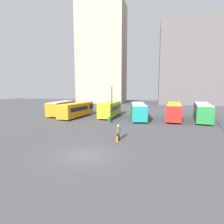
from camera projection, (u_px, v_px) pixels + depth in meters
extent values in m
plane|color=#4C4C4F|center=(85.00, 155.00, 15.02)|extent=(160.00, 160.00, 0.00)
cube|color=tan|center=(102.00, 55.00, 73.26)|extent=(19.14, 12.76, 40.26)
cube|color=#5B5656|center=(191.00, 64.00, 65.61)|extent=(22.82, 13.10, 30.55)
cube|color=orange|center=(61.00, 108.00, 38.19)|extent=(3.15, 9.31, 2.60)
cube|color=black|center=(68.00, 105.00, 41.82)|extent=(2.62, 1.87, 0.99)
cube|color=black|center=(60.00, 107.00, 37.34)|extent=(2.93, 6.03, 0.78)
cube|color=white|center=(61.00, 102.00, 38.02)|extent=(2.94, 9.12, 0.08)
cylinder|color=black|center=(67.00, 111.00, 41.10)|extent=(2.44, 1.26, 1.08)
cylinder|color=black|center=(55.00, 114.00, 35.55)|extent=(2.44, 1.26, 1.08)
cube|color=orange|center=(77.00, 110.00, 35.45)|extent=(3.64, 10.10, 2.51)
cube|color=black|center=(86.00, 106.00, 39.18)|extent=(2.79, 2.09, 0.96)
cube|color=black|center=(74.00, 109.00, 34.59)|extent=(3.28, 6.57, 0.75)
cube|color=yellow|center=(76.00, 103.00, 35.29)|extent=(3.41, 9.88, 0.08)
cylinder|color=black|center=(84.00, 113.00, 38.44)|extent=(2.56, 1.26, 0.99)
cylinder|color=black|center=(68.00, 117.00, 32.74)|extent=(2.56, 1.26, 0.99)
cube|color=gold|center=(110.00, 109.00, 35.69)|extent=(2.70, 9.06, 2.60)
cube|color=black|center=(114.00, 106.00, 39.19)|extent=(2.62, 1.70, 0.99)
cube|color=black|center=(109.00, 108.00, 34.86)|extent=(2.68, 5.81, 0.78)
cube|color=yellow|center=(110.00, 103.00, 35.51)|extent=(2.49, 8.88, 0.08)
cylinder|color=black|center=(113.00, 113.00, 38.50)|extent=(2.47, 1.11, 1.08)
cylinder|color=black|center=(106.00, 116.00, 33.14)|extent=(2.47, 1.11, 1.08)
cube|color=#19847F|center=(138.00, 111.00, 32.90)|extent=(3.92, 9.67, 2.61)
cube|color=black|center=(137.00, 107.00, 36.66)|extent=(2.80, 2.10, 0.99)
cube|color=black|center=(139.00, 110.00, 32.02)|extent=(3.44, 6.33, 0.78)
cube|color=white|center=(138.00, 104.00, 32.72)|extent=(3.69, 9.45, 0.08)
cylinder|color=black|center=(137.00, 114.00, 35.91)|extent=(2.56, 1.41, 1.05)
cylinder|color=black|center=(139.00, 119.00, 30.16)|extent=(2.56, 1.41, 1.05)
cube|color=red|center=(174.00, 111.00, 32.52)|extent=(3.51, 10.32, 2.67)
cube|color=black|center=(174.00, 107.00, 36.35)|extent=(2.72, 2.11, 1.02)
cube|color=black|center=(174.00, 110.00, 31.63)|extent=(3.18, 6.70, 0.80)
cube|color=yellow|center=(174.00, 104.00, 32.35)|extent=(3.30, 10.10, 0.08)
cylinder|color=black|center=(174.00, 114.00, 35.59)|extent=(2.50, 1.33, 1.09)
cylinder|color=black|center=(174.00, 119.00, 29.73)|extent=(2.50, 1.33, 1.09)
cube|color=#237A38|center=(202.00, 111.00, 31.87)|extent=(4.19, 11.50, 2.72)
cube|color=black|center=(200.00, 107.00, 36.04)|extent=(2.80, 2.43, 1.03)
cube|color=black|center=(203.00, 110.00, 30.90)|extent=(3.59, 7.50, 0.82)
cube|color=white|center=(203.00, 104.00, 31.69)|extent=(3.96, 11.25, 0.08)
cylinder|color=black|center=(200.00, 115.00, 35.20)|extent=(2.49, 1.27, 0.91)
cylinder|color=black|center=(204.00, 121.00, 28.83)|extent=(2.49, 1.27, 0.91)
cylinder|color=#382D4C|center=(117.00, 137.00, 19.36)|extent=(0.21, 0.21, 0.81)
cylinder|color=#382D4C|center=(119.00, 137.00, 19.39)|extent=(0.21, 0.21, 0.81)
cylinder|color=brown|center=(118.00, 130.00, 19.27)|extent=(0.61, 0.61, 0.70)
sphere|color=beige|center=(118.00, 126.00, 19.21)|extent=(0.26, 0.26, 0.26)
cube|color=#B27A1E|center=(117.00, 139.00, 18.90)|extent=(0.30, 0.36, 0.59)
cube|color=black|center=(117.00, 135.00, 18.74)|extent=(0.11, 0.07, 0.27)
cylinder|color=black|center=(112.00, 105.00, 28.89)|extent=(0.12, 0.12, 6.07)
sphere|color=beige|center=(112.00, 86.00, 28.48)|extent=(0.28, 0.28, 0.28)
cylinder|color=#285633|center=(109.00, 120.00, 30.03)|extent=(0.52, 0.52, 0.85)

